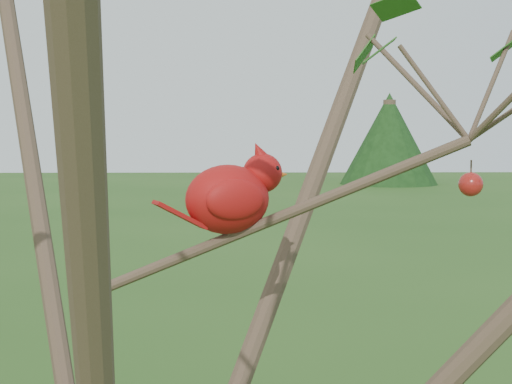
% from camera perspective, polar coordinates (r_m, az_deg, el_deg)
% --- Properties ---
extents(crabapple_tree, '(2.35, 2.05, 2.95)m').
position_cam_1_polar(crabapple_tree, '(1.15, -9.65, -0.25)').
color(crabapple_tree, '#473626').
rests_on(crabapple_tree, ground).
extents(cardinal, '(0.22, 0.15, 0.16)m').
position_cam_1_polar(cardinal, '(1.25, -1.76, -0.25)').
color(cardinal, '#AB0E12').
rests_on(cardinal, ground).
extents(distant_trees, '(40.17, 18.35, 3.75)m').
position_cam_1_polar(distant_trees, '(26.13, 0.53, 3.18)').
color(distant_trees, '#473626').
rests_on(distant_trees, ground).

